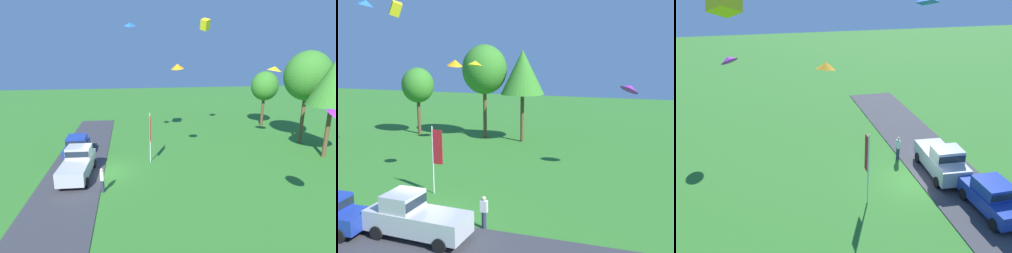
% 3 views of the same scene
% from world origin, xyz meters
% --- Properties ---
extents(ground_plane, '(120.00, 120.00, 0.00)m').
position_xyz_m(ground_plane, '(0.00, 0.00, 0.00)').
color(ground_plane, '#337528').
extents(pavement_strip, '(36.00, 4.40, 0.06)m').
position_xyz_m(pavement_strip, '(0.00, -2.14, 0.03)').
color(pavement_strip, '#38383D').
rests_on(pavement_strip, ground).
extents(car_sedan_by_flagpole, '(4.44, 2.03, 1.84)m').
position_xyz_m(car_sedan_by_flagpole, '(-4.06, -2.58, 1.04)').
color(car_sedan_by_flagpole, '#1E389E').
rests_on(car_sedan_by_flagpole, ground).
extents(car_pickup_near_entrance, '(5.09, 2.25, 2.14)m').
position_xyz_m(car_pickup_near_entrance, '(0.45, -1.77, 1.11)').
color(car_pickup_near_entrance, '#B7B7BC').
rests_on(car_pickup_near_entrance, ground).
extents(person_beside_suv, '(0.36, 0.24, 1.71)m').
position_xyz_m(person_beside_suv, '(3.22, 0.23, 0.88)').
color(person_beside_suv, '#2D334C').
rests_on(person_beside_suv, ground).
extents(flag_banner, '(0.71, 0.08, 4.32)m').
position_xyz_m(flag_banner, '(-1.37, 3.87, 2.74)').
color(flag_banner, silver).
rests_on(flag_banner, ground).
extents(kite_delta_near_flag, '(1.88, 1.88, 0.94)m').
position_xyz_m(kite_delta_near_flag, '(9.71, 11.41, 6.33)').
color(kite_delta_near_flag, purple).
extents(kite_delta_topmost, '(1.45, 1.44, 0.55)m').
position_xyz_m(kite_delta_topmost, '(-1.00, 6.05, 8.09)').
color(kite_delta_topmost, orange).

